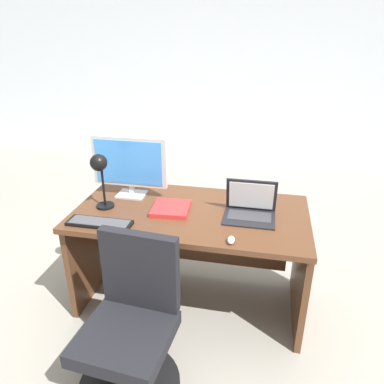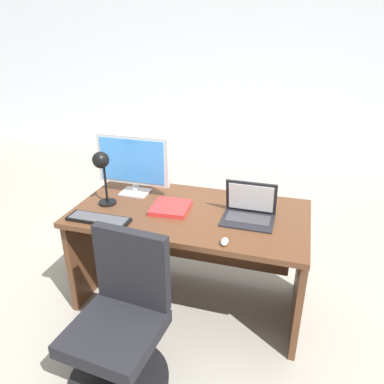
{
  "view_description": "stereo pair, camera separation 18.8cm",
  "coord_description": "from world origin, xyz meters",
  "px_view_note": "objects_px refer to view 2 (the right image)",
  "views": [
    {
      "loc": [
        0.45,
        -2.11,
        1.84
      ],
      "look_at": [
        0.0,
        0.04,
        0.85
      ],
      "focal_mm": 34.38,
      "sensor_mm": 36.0,
      "label": 1
    },
    {
      "loc": [
        0.63,
        -2.07,
        1.84
      ],
      "look_at": [
        0.0,
        0.04,
        0.85
      ],
      "focal_mm": 34.38,
      "sensor_mm": 36.0,
      "label": 2
    }
  ],
  "objects_px": {
    "mouse": "(225,242)",
    "office_chair": "(121,329)",
    "book": "(171,208)",
    "keyboard": "(99,219)",
    "laptop": "(250,207)",
    "desk": "(192,236)",
    "monitor": "(133,162)",
    "desk_lamp": "(102,167)"
  },
  "relations": [
    {
      "from": "desk",
      "to": "desk_lamp",
      "type": "bearing_deg",
      "value": -167.49
    },
    {
      "from": "mouse",
      "to": "office_chair",
      "type": "height_order",
      "value": "office_chair"
    },
    {
      "from": "desk",
      "to": "keyboard",
      "type": "xyz_separation_m",
      "value": [
        -0.51,
        -0.34,
        0.23
      ]
    },
    {
      "from": "monitor",
      "to": "keyboard",
      "type": "xyz_separation_m",
      "value": [
        -0.04,
        -0.45,
        -0.23
      ]
    },
    {
      "from": "desk_lamp",
      "to": "book",
      "type": "height_order",
      "value": "desk_lamp"
    },
    {
      "from": "desk",
      "to": "desk_lamp",
      "type": "distance_m",
      "value": 0.77
    },
    {
      "from": "desk_lamp",
      "to": "office_chair",
      "type": "height_order",
      "value": "desk_lamp"
    },
    {
      "from": "monitor",
      "to": "desk_lamp",
      "type": "distance_m",
      "value": 0.26
    },
    {
      "from": "desk",
      "to": "monitor",
      "type": "relative_size",
      "value": 2.88
    },
    {
      "from": "monitor",
      "to": "book",
      "type": "xyz_separation_m",
      "value": [
        0.34,
        -0.17,
        -0.23
      ]
    },
    {
      "from": "desk",
      "to": "laptop",
      "type": "distance_m",
      "value": 0.48
    },
    {
      "from": "mouse",
      "to": "keyboard",
      "type": "bearing_deg",
      "value": 177.12
    },
    {
      "from": "mouse",
      "to": "office_chair",
      "type": "xyz_separation_m",
      "value": [
        -0.48,
        -0.39,
        -0.41
      ]
    },
    {
      "from": "laptop",
      "to": "book",
      "type": "bearing_deg",
      "value": -175.34
    },
    {
      "from": "desk",
      "to": "monitor",
      "type": "xyz_separation_m",
      "value": [
        -0.47,
        0.11,
        0.46
      ]
    },
    {
      "from": "laptop",
      "to": "office_chair",
      "type": "height_order",
      "value": "laptop"
    },
    {
      "from": "desk",
      "to": "book",
      "type": "bearing_deg",
      "value": -153.3
    },
    {
      "from": "keyboard",
      "to": "mouse",
      "type": "height_order",
      "value": "mouse"
    },
    {
      "from": "book",
      "to": "office_chair",
      "type": "relative_size",
      "value": 0.3
    },
    {
      "from": "desk",
      "to": "keyboard",
      "type": "height_order",
      "value": "keyboard"
    },
    {
      "from": "monitor",
      "to": "book",
      "type": "distance_m",
      "value": 0.44
    },
    {
      "from": "monitor",
      "to": "office_chair",
      "type": "xyz_separation_m",
      "value": [
        0.29,
        -0.88,
        -0.63
      ]
    },
    {
      "from": "laptop",
      "to": "office_chair",
      "type": "bearing_deg",
      "value": -126.81
    },
    {
      "from": "monitor",
      "to": "office_chair",
      "type": "relative_size",
      "value": 0.61
    },
    {
      "from": "laptop",
      "to": "office_chair",
      "type": "relative_size",
      "value": 0.37
    },
    {
      "from": "desk",
      "to": "mouse",
      "type": "relative_size",
      "value": 20.72
    },
    {
      "from": "desk_lamp",
      "to": "office_chair",
      "type": "bearing_deg",
      "value": -57.91
    },
    {
      "from": "book",
      "to": "monitor",
      "type": "bearing_deg",
      "value": 152.93
    },
    {
      "from": "mouse",
      "to": "office_chair",
      "type": "relative_size",
      "value": 0.08
    },
    {
      "from": "laptop",
      "to": "desk_lamp",
      "type": "height_order",
      "value": "desk_lamp"
    },
    {
      "from": "desk",
      "to": "keyboard",
      "type": "distance_m",
      "value": 0.65
    },
    {
      "from": "laptop",
      "to": "mouse",
      "type": "distance_m",
      "value": 0.37
    },
    {
      "from": "desk",
      "to": "desk_lamp",
      "type": "xyz_separation_m",
      "value": [
        -0.58,
        -0.13,
        0.49
      ]
    },
    {
      "from": "monitor",
      "to": "keyboard",
      "type": "relative_size",
      "value": 1.32
    },
    {
      "from": "laptop",
      "to": "mouse",
      "type": "bearing_deg",
      "value": -102.91
    },
    {
      "from": "laptop",
      "to": "desk_lamp",
      "type": "xyz_separation_m",
      "value": [
        -0.96,
        -0.1,
        0.2
      ]
    },
    {
      "from": "keyboard",
      "to": "book",
      "type": "height_order",
      "value": "book"
    },
    {
      "from": "monitor",
      "to": "mouse",
      "type": "height_order",
      "value": "monitor"
    },
    {
      "from": "office_chair",
      "to": "desk_lamp",
      "type": "bearing_deg",
      "value": 122.09
    },
    {
      "from": "mouse",
      "to": "desk_lamp",
      "type": "bearing_deg",
      "value": 163.97
    },
    {
      "from": "desk_lamp",
      "to": "mouse",
      "type": "bearing_deg",
      "value": -16.03
    },
    {
      "from": "book",
      "to": "keyboard",
      "type": "bearing_deg",
      "value": -144.12
    }
  ]
}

